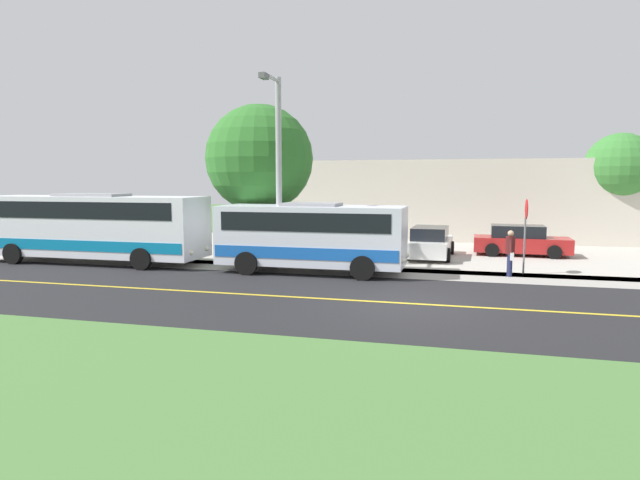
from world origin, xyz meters
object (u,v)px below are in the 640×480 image
(parked_car_far, at_px, (520,241))
(tree_lot_edge, at_px, (620,167))
(shuttle_bus_front, at_px, (312,234))
(pedestrian_with_bags, at_px, (510,252))
(tree_curbside, at_px, (259,159))
(stop_sign, at_px, (526,223))
(street_light_pole, at_px, (278,165))
(transit_bus_rear, at_px, (93,225))
(parked_car_near, at_px, (430,243))
(commercial_building, at_px, (480,199))

(parked_car_far, bearing_deg, tree_lot_edge, 135.47)
(shuttle_bus_front, distance_m, pedestrian_with_bags, 7.53)
(shuttle_bus_front, distance_m, tree_curbside, 5.27)
(tree_curbside, xyz_separation_m, tree_lot_edge, (-10.00, 17.30, -0.24))
(shuttle_bus_front, bearing_deg, tree_curbside, -131.49)
(stop_sign, height_order, parked_car_far, stop_sign)
(shuttle_bus_front, bearing_deg, pedestrian_with_bags, 97.56)
(shuttle_bus_front, relative_size, tree_lot_edge, 1.18)
(pedestrian_with_bags, distance_m, street_light_pole, 9.54)
(stop_sign, height_order, tree_lot_edge, tree_lot_edge)
(transit_bus_rear, xyz_separation_m, tree_lot_edge, (-12.87, 23.97, 2.65))
(tree_curbside, bearing_deg, stop_sign, 83.40)
(parked_car_near, height_order, parked_car_far, same)
(pedestrian_with_bags, bearing_deg, stop_sign, 134.72)
(pedestrian_with_bags, xyz_separation_m, tree_curbside, (-1.86, -10.66, 3.63))
(parked_car_near, bearing_deg, parked_car_far, 113.97)
(transit_bus_rear, relative_size, pedestrian_with_bags, 5.88)
(street_light_pole, relative_size, commercial_building, 0.32)
(transit_bus_rear, xyz_separation_m, pedestrian_with_bags, (-1.01, 17.33, -0.74))
(parked_car_far, bearing_deg, commercial_building, -170.70)
(stop_sign, height_order, parked_car_near, stop_sign)
(street_light_pole, bearing_deg, shuttle_bus_front, 77.84)
(shuttle_bus_front, bearing_deg, commercial_building, 157.82)
(parked_car_far, bearing_deg, pedestrian_with_bags, -9.40)
(street_light_pole, height_order, tree_lot_edge, street_light_pole)
(stop_sign, height_order, street_light_pole, street_light_pole)
(stop_sign, relative_size, tree_curbside, 0.41)
(pedestrian_with_bags, distance_m, parked_car_far, 6.23)
(transit_bus_rear, bearing_deg, parked_car_far, 111.31)
(shuttle_bus_front, relative_size, parked_car_far, 1.64)
(shuttle_bus_front, xyz_separation_m, tree_lot_edge, (-12.85, 14.08, 2.81))
(commercial_building, bearing_deg, parked_car_far, 9.30)
(transit_bus_rear, height_order, commercial_building, commercial_building)
(pedestrian_with_bags, height_order, tree_curbside, tree_curbside)
(shuttle_bus_front, height_order, parked_car_near, shuttle_bus_front)
(parked_car_far, height_order, tree_lot_edge, tree_lot_edge)
(shuttle_bus_front, distance_m, parked_car_far, 11.10)
(pedestrian_with_bags, bearing_deg, parked_car_near, -143.61)
(shuttle_bus_front, xyz_separation_m, parked_car_far, (-7.13, 8.46, -0.82))
(stop_sign, xyz_separation_m, street_light_pole, (1.23, -9.50, 2.25))
(transit_bus_rear, relative_size, parked_car_near, 2.27)
(parked_car_near, bearing_deg, pedestrian_with_bags, 36.39)
(street_light_pole, height_order, tree_curbside, street_light_pole)
(parked_car_near, height_order, tree_curbside, tree_curbside)
(shuttle_bus_front, xyz_separation_m, commercial_building, (-16.85, 6.87, 0.90))
(transit_bus_rear, bearing_deg, stop_sign, 95.02)
(shuttle_bus_front, height_order, tree_curbside, tree_curbside)
(shuttle_bus_front, bearing_deg, street_light_pole, -102.16)
(transit_bus_rear, height_order, tree_lot_edge, tree_lot_edge)
(stop_sign, bearing_deg, tree_curbside, -96.60)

